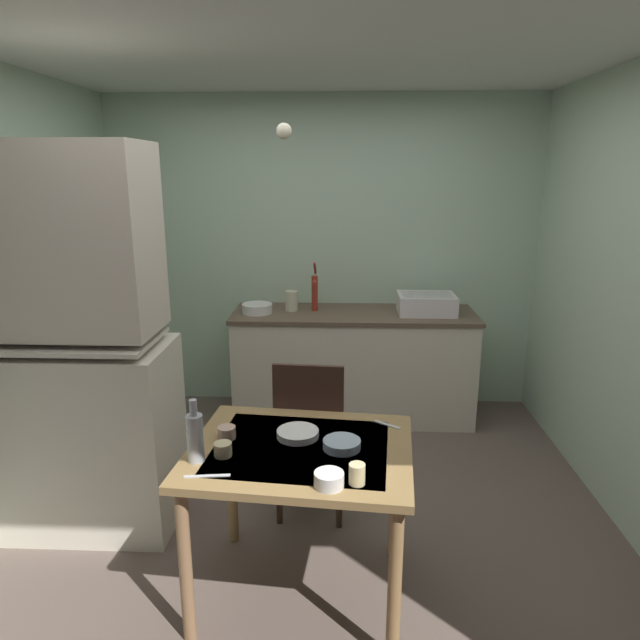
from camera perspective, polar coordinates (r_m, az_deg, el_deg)
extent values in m
plane|color=brown|center=(3.45, -0.95, -19.57)|extent=(4.54, 4.54, 0.00)
cube|color=#B1CEB3|center=(4.71, 0.28, 6.63)|extent=(3.59, 0.10, 2.54)
cube|color=silver|center=(2.91, -1.20, 27.63)|extent=(3.59, 3.64, 0.10)
cube|color=beige|center=(3.44, -22.59, -10.86)|extent=(0.96, 0.56, 1.05)
cube|color=beige|center=(3.14, -24.59, 7.42)|extent=(0.89, 0.48, 0.96)
cube|color=beige|center=(3.22, -23.80, -1.92)|extent=(0.87, 0.51, 0.02)
cube|color=beige|center=(4.55, 3.39, -4.73)|extent=(1.88, 0.60, 0.84)
cube|color=brown|center=(4.43, 3.48, 0.60)|extent=(1.91, 0.63, 0.03)
sphere|color=#2D2823|center=(4.25, -0.36, -5.57)|extent=(0.02, 0.02, 0.02)
cube|color=white|center=(4.45, 10.77, 1.63)|extent=(0.44, 0.34, 0.15)
cube|color=black|center=(4.44, 10.81, 2.52)|extent=(0.38, 0.28, 0.01)
cylinder|color=maroon|center=(4.44, -0.55, 2.74)|extent=(0.05, 0.05, 0.28)
cylinder|color=maroon|center=(4.35, -0.60, 3.83)|extent=(0.03, 0.12, 0.03)
cylinder|color=#A1231F|center=(4.47, -0.51, 5.28)|extent=(0.02, 0.16, 0.12)
cylinder|color=white|center=(4.42, -6.42, 1.18)|extent=(0.24, 0.24, 0.07)
cylinder|color=beige|center=(4.46, -2.91, 1.96)|extent=(0.10, 0.10, 0.16)
cube|color=olive|center=(2.57, -2.01, -13.15)|extent=(1.05, 0.88, 0.04)
cube|color=silver|center=(2.56, -2.01, -12.82)|extent=(0.82, 0.69, 0.00)
cylinder|color=#946D4A|center=(2.61, -13.54, -23.14)|extent=(0.06, 0.06, 0.73)
cylinder|color=#987145|center=(2.47, 7.60, -25.23)|extent=(0.06, 0.06, 0.73)
cylinder|color=olive|center=(3.13, -9.00, -15.79)|extent=(0.06, 0.06, 0.73)
cylinder|color=olive|center=(3.02, 7.68, -16.97)|extent=(0.06, 0.06, 0.73)
cube|color=#36271B|center=(3.32, -0.75, -12.13)|extent=(0.43, 0.43, 0.03)
cube|color=#38231B|center=(3.04, -1.21, -9.17)|extent=(0.38, 0.05, 0.51)
cylinder|color=#36271B|center=(3.56, 2.41, -14.29)|extent=(0.04, 0.04, 0.43)
cylinder|color=#36271B|center=(3.60, -3.16, -13.98)|extent=(0.04, 0.04, 0.43)
cylinder|color=#36271B|center=(3.27, 1.96, -17.19)|extent=(0.04, 0.04, 0.43)
cylinder|color=#36271B|center=(3.31, -4.17, -16.80)|extent=(0.04, 0.04, 0.43)
cylinder|color=white|center=(2.64, -2.27, -11.47)|extent=(0.19, 0.19, 0.03)
cylinder|color=#9EB2C6|center=(2.54, 2.23, -12.52)|extent=(0.17, 0.17, 0.04)
cylinder|color=white|center=(2.26, 0.92, -15.93)|extent=(0.12, 0.12, 0.06)
cylinder|color=beige|center=(2.28, 3.78, -15.37)|extent=(0.07, 0.07, 0.08)
cylinder|color=beige|center=(2.51, -9.85, -12.84)|extent=(0.08, 0.08, 0.06)
cylinder|color=tan|center=(2.66, -9.48, -11.23)|extent=(0.08, 0.08, 0.06)
cylinder|color=#B7BCC1|center=(2.46, -12.59, -11.67)|extent=(0.07, 0.07, 0.21)
cylinder|color=#B7BCC1|center=(2.40, -12.78, -8.69)|extent=(0.03, 0.03, 0.07)
cube|color=silver|center=(2.38, -11.43, -15.30)|extent=(0.19, 0.04, 0.00)
cube|color=beige|center=(2.77, 6.83, -10.52)|extent=(0.13, 0.10, 0.00)
sphere|color=#F9EFCC|center=(2.99, -3.69, 18.64)|extent=(0.08, 0.08, 0.08)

